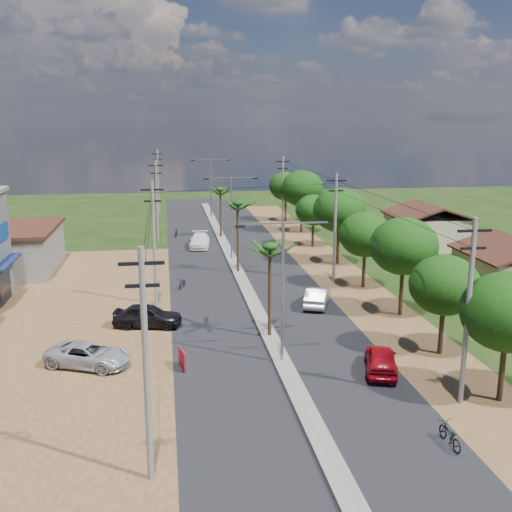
{
  "coord_description": "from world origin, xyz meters",
  "views": [
    {
      "loc": [
        -6.11,
        -30.47,
        13.31
      ],
      "look_at": [
        0.62,
        13.6,
        3.0
      ],
      "focal_mm": 42.0,
      "sensor_mm": 36.0,
      "label": 1
    }
  ],
  "objects": [
    {
      "name": "utility_pole_w_a",
      "position": [
        -7.0,
        -10.0,
        4.76
      ],
      "size": [
        1.6,
        0.24,
        9.0
      ],
      "color": "#605E56",
      "rests_on": "ground"
    },
    {
      "name": "road",
      "position": [
        0.0,
        15.0,
        0.02
      ],
      "size": [
        12.0,
        110.0,
        0.04
      ],
      "primitive_type": "cube",
      "color": "black",
      "rests_on": "ground"
    },
    {
      "name": "tree_east_a",
      "position": [
        9.5,
        -6.0,
        4.49
      ],
      "size": [
        4.4,
        4.4,
        6.37
      ],
      "color": "black",
      "rests_on": "ground"
    },
    {
      "name": "tree_east_e",
      "position": [
        9.6,
        22.0,
        5.09
      ],
      "size": [
        4.8,
        4.8,
        7.14
      ],
      "color": "black",
      "rests_on": "ground"
    },
    {
      "name": "dirt_lot_west",
      "position": [
        -15.0,
        8.0,
        0.02
      ],
      "size": [
        18.0,
        46.0,
        0.04
      ],
      "primitive_type": "cube",
      "color": "#51371B",
      "rests_on": "ground"
    },
    {
      "name": "tree_east_d",
      "position": [
        9.4,
        14.0,
        4.34
      ],
      "size": [
        4.2,
        4.2,
        6.13
      ],
      "color": "black",
      "rests_on": "ground"
    },
    {
      "name": "car_red_near",
      "position": [
        5.0,
        -1.98,
        0.7
      ],
      "size": [
        2.79,
        4.4,
        1.4
      ],
      "primitive_type": "imported",
      "rotation": [
        0.0,
        0.0,
        2.84
      ],
      "color": "maroon",
      "rests_on": "ground"
    },
    {
      "name": "car_silver_mid",
      "position": [
        4.53,
        9.86,
        0.69
      ],
      "size": [
        2.89,
        4.45,
        1.39
      ],
      "primitive_type": "imported",
      "rotation": [
        0.0,
        0.0,
        2.77
      ],
      "color": "#AAAEB3",
      "rests_on": "ground"
    },
    {
      "name": "tree_east_f",
      "position": [
        9.2,
        30.0,
        3.89
      ],
      "size": [
        3.8,
        3.8,
        5.52
      ],
      "color": "black",
      "rests_on": "ground"
    },
    {
      "name": "moto_rider_west_b",
      "position": [
        -5.0,
        37.27,
        0.47
      ],
      "size": [
        0.7,
        1.62,
        0.94
      ],
      "primitive_type": "imported",
      "rotation": [
        0.0,
        0.0,
        -0.17
      ],
      "color": "black",
      "rests_on": "ground"
    },
    {
      "name": "tree_east_b",
      "position": [
        9.3,
        0.0,
        4.11
      ],
      "size": [
        4.0,
        4.0,
        5.83
      ],
      "color": "black",
      "rests_on": "ground"
    },
    {
      "name": "utility_pole_w_c",
      "position": [
        -7.0,
        34.0,
        4.76
      ],
      "size": [
        1.6,
        0.24,
        9.0
      ],
      "color": "#605E56",
      "rests_on": "ground"
    },
    {
      "name": "utility_pole_w_d",
      "position": [
        -7.0,
        55.0,
        4.76
      ],
      "size": [
        1.6,
        0.24,
        9.0
      ],
      "color": "#605E56",
      "rests_on": "ground"
    },
    {
      "name": "roadside_sign",
      "position": [
        -5.5,
        0.05,
        0.56
      ],
      "size": [
        0.36,
        1.34,
        1.13
      ],
      "rotation": [
        0.0,
        0.0,
        0.2
      ],
      "color": "maroon",
      "rests_on": "ground"
    },
    {
      "name": "tree_east_h",
      "position": [
        9.5,
        46.0,
        4.64
      ],
      "size": [
        4.4,
        4.4,
        6.52
      ],
      "color": "black",
      "rests_on": "ground"
    },
    {
      "name": "utility_pole_w_b",
      "position": [
        -7.0,
        12.0,
        4.76
      ],
      "size": [
        1.6,
        0.24,
        9.0
      ],
      "color": "#605E56",
      "rests_on": "ground"
    },
    {
      "name": "house_east_far",
      "position": [
        21.0,
        28.0,
        2.39
      ],
      "size": [
        7.6,
        7.5,
        4.6
      ],
      "color": "gray",
      "rests_on": "ground"
    },
    {
      "name": "car_parked_silver",
      "position": [
        -10.55,
        1.15,
        0.65
      ],
      "size": [
        5.14,
        3.8,
        1.3
      ],
      "primitive_type": "imported",
      "rotation": [
        0.0,
        0.0,
        1.17
      ],
      "color": "#AAAEB3",
      "rests_on": "ground"
    },
    {
      "name": "utility_pole_e_b",
      "position": [
        7.5,
        16.0,
        4.76
      ],
      "size": [
        1.6,
        0.24,
        9.0
      ],
      "color": "#605E56",
      "rests_on": "ground"
    },
    {
      "name": "palm_median_near",
      "position": [
        0.0,
        4.0,
        5.54
      ],
      "size": [
        2.0,
        2.0,
        6.15
      ],
      "color": "black",
      "rests_on": "ground"
    },
    {
      "name": "streetlight_near",
      "position": [
        0.0,
        0.0,
        4.79
      ],
      "size": [
        5.1,
        0.18,
        8.0
      ],
      "color": "gray",
      "rests_on": "ground"
    },
    {
      "name": "moto_rider_west_a",
      "position": [
        -5.0,
        15.84,
        0.42
      ],
      "size": [
        1.04,
        1.71,
        0.85
      ],
      "primitive_type": "imported",
      "rotation": [
        0.0,
        0.0,
        -0.32
      ],
      "color": "black",
      "rests_on": "ground"
    },
    {
      "name": "streetlight_far",
      "position": [
        0.0,
        50.0,
        4.79
      ],
      "size": [
        5.1,
        0.18,
        8.0
      ],
      "color": "gray",
      "rests_on": "ground"
    },
    {
      "name": "palm_median_mid",
      "position": [
        0.0,
        20.0,
        5.9
      ],
      "size": [
        2.0,
        2.0,
        6.55
      ],
      "color": "black",
      "rests_on": "ground"
    },
    {
      "name": "utility_pole_e_a",
      "position": [
        7.5,
        -6.0,
        4.76
      ],
      "size": [
        1.6,
        0.24,
        9.0
      ],
      "color": "#605E56",
      "rests_on": "ground"
    },
    {
      "name": "utility_pole_e_c",
      "position": [
        7.5,
        38.0,
        4.76
      ],
      "size": [
        1.6,
        0.24,
        9.0
      ],
      "color": "#605E56",
      "rests_on": "ground"
    },
    {
      "name": "median",
      "position": [
        0.0,
        18.0,
        0.09
      ],
      "size": [
        1.0,
        90.0,
        0.18
      ],
      "primitive_type": "cube",
      "color": "#605E56",
      "rests_on": "ground"
    },
    {
      "name": "moto_rider_east",
      "position": [
        5.2,
        -9.51,
        0.47
      ],
      "size": [
        0.68,
        1.82,
        0.95
      ],
      "primitive_type": "imported",
      "rotation": [
        0.0,
        0.0,
        3.17
      ],
      "color": "black",
      "rests_on": "ground"
    },
    {
      "name": "tree_east_g",
      "position": [
        9.8,
        38.0,
        5.24
      ],
      "size": [
        5.0,
        5.0,
        7.38
      ],
      "color": "black",
      "rests_on": "ground"
    },
    {
      "name": "streetlight_mid",
      "position": [
        0.0,
        25.0,
        4.79
      ],
      "size": [
        5.1,
        0.18,
        8.0
      ],
      "color": "gray",
      "rests_on": "ground"
    },
    {
      "name": "car_white_far",
      "position": [
        -2.68,
        31.28,
        0.7
      ],
      "size": [
        2.45,
        5.02,
        1.41
      ],
      "primitive_type": "imported",
      "rotation": [
        0.0,
        0.0,
        -0.1
      ],
      "color": "silver",
      "rests_on": "ground"
    },
    {
      "name": "ground",
      "position": [
        0.0,
        0.0,
        0.0
      ],
      "size": [
        160.0,
        160.0,
        0.0
      ],
      "primitive_type": "plane",
      "color": "black",
      "rests_on": "ground"
    },
    {
      "name": "tree_east_c",
      "position": [
        9.7,
        7.0,
        4.86
      ],
      "size": [
        4.6,
        4.6,
        6.83
      ],
      "color": "black",
      "rests_on": "ground"
    },
    {
      "name": "dirt_shoulder_east",
      "position": [
        8.5,
        15.0,
        0.01
      ],
      "size": [
        5.0,
        90.0,
        0.03
      ],
      "primitive_type": "cube",
      "color": "#51371B",
      "rests_on": "ground"
    },
    {
      "name": "palm_median_far",
      "position": [
        0.0,
        36.0,
        5.26
      ],
      "size": [
        2.0,
        2.0,
        5.85
      ],
      "color": "black",
      "rests_on": "ground"
    },
    {
      "name": "car_parked_dark",
      "position": [
        -7.5,
        7.13,
        0.76
      ],
      "size": [
        4.7,
        2.63,
        1.51
      ],
      "primitive_type": "imported",
      "rotation": [
        0.0,
        0.0,
        1.37
      ],
      "color": "black",
      "rests_on": "ground"
    }
  ]
}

